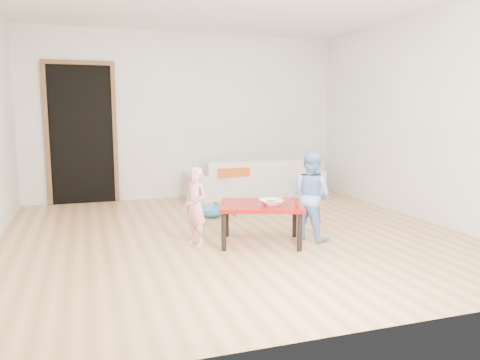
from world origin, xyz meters
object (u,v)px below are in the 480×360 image
bowl (271,202)px  child_blue (311,196)px  child_pink (196,207)px  basin (211,212)px  sofa (254,178)px  red_table (261,224)px

bowl → child_blue: 0.52m
bowl → child_blue: size_ratio=0.25×
child_pink → basin: child_pink is taller
sofa → basin: bearing=49.7°
red_table → child_blue: 0.63m
red_table → sofa: bearing=71.7°
child_pink → basin: (0.49, 1.24, -0.35)m
sofa → red_table: sofa is taller
sofa → child_blue: size_ratio=2.25×
basin → child_pink: bearing=-111.5°
sofa → bowl: 2.70m
bowl → basin: 1.58m
sofa → child_pink: child_pink is taller
red_table → bowl: size_ratio=3.57×
child_pink → child_blue: (1.24, -0.15, 0.07)m
bowl → basin: (-0.24, 1.51, -0.40)m
child_blue → basin: size_ratio=2.50×
bowl → child_pink: 0.78m
basin → bowl: bearing=-80.8°
child_pink → child_blue: size_ratio=0.85×
sofa → child_blue: bearing=86.5°
child_blue → child_pink: bearing=53.5°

